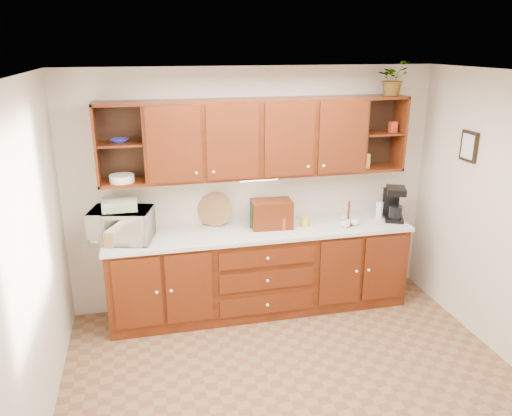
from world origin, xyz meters
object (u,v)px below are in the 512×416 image
microwave (122,225)px  potted_plant (393,78)px  coffee_maker (394,204)px  bread_box (271,214)px

microwave → potted_plant: size_ratio=1.65×
coffee_maker → potted_plant: 1.35m
bread_box → microwave: bearing=-174.7°
microwave → bread_box: bearing=15.7°
bread_box → coffee_maker: 1.39m
bread_box → coffee_maker: (1.39, -0.07, 0.03)m
bread_box → potted_plant: bearing=5.7°
microwave → coffee_maker: size_ratio=1.57×
coffee_maker → potted_plant: potted_plant is taller
coffee_maker → potted_plant: (-0.08, 0.11, 1.35)m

